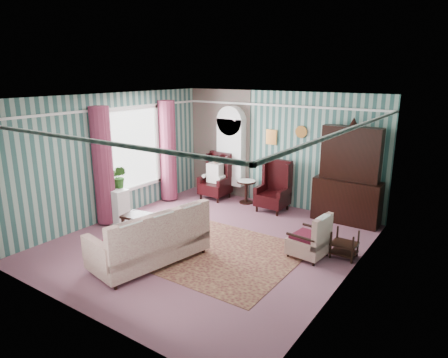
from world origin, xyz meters
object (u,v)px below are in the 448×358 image
Objects in this scene: wingback_left at (215,176)px; plant_stand at (116,206)px; floral_armchair at (309,234)px; coffee_table at (144,225)px; sofa at (149,236)px; bookcase at (231,157)px; dresser_hutch at (349,172)px; seated_woman at (215,178)px; wingback_right at (273,186)px; nest_table at (345,244)px; round_side_table at (246,192)px.

wingback_left reaches higher than plant_stand.
floral_armchair is 3.43m from coffee_table.
bookcase is at bearing 24.31° from sofa.
coffee_table is (-3.27, -3.18, -0.96)m from dresser_hutch.
seated_woman is (-3.50, -0.27, -0.59)m from dresser_hutch.
wingback_right is at bearing 0.00° from seated_woman.
seated_woman reaches higher than floral_armchair.
nest_table is (4.07, -1.55, -0.35)m from wingback_left.
bookcase is at bearing 71.51° from plant_stand.
bookcase is 0.68m from wingback_left.
coffee_table is at bearing -117.47° from wingback_right.
wingback_right is 1.06× the size of seated_woman.
round_side_table is (-2.60, -0.12, -0.88)m from dresser_hutch.
bookcase is 4.28m from sofa.
wingback_right is at bearing 146.25° from nest_table.
plant_stand is at bearing -120.38° from round_side_table.
dresser_hutch is at bearing 35.08° from plant_stand.
wingback_left is (-3.50, -0.27, -0.55)m from dresser_hutch.
wingback_right is 1.37× the size of floral_armchair.
nest_table is 0.59× the size of floral_armchair.
floral_armchair is at bearing -90.00° from dresser_hutch.
wingback_left is 0.04m from seated_woman.
round_side_table is 1.11× the size of nest_table.
coffee_table is (-0.67, -3.06, -0.08)m from round_side_table.
dresser_hutch reaches higher than bookcase.
seated_woman is at bearing 29.17° from sofa.
bookcase is 3.42m from coffee_table.
round_side_table is at bearing 59.62° from plant_stand.
wingback_right is at bearing 62.53° from coffee_table.
floral_armchair is 1.04× the size of coffee_table.
seated_woman is at bearing 159.15° from nest_table.
coffee_table is at bearing -135.72° from dresser_hutch.
dresser_hutch reaches higher than round_side_table.
wingback_right is 0.59× the size of sofa.
sofa is (0.33, -3.89, 0.22)m from round_side_table.
plant_stand is (-4.87, -1.20, 0.13)m from nest_table.
coffee_table is (-3.27, -1.01, -0.24)m from floral_armchair.
round_side_table is (0.65, -0.24, -0.82)m from bookcase.
wingback_right is 2.08× the size of round_side_table.
wingback_right is at bearing 48.19° from floral_armchair.
round_side_table is at bearing 57.29° from floral_armchair.
sofa is (-2.84, -2.19, 0.25)m from nest_table.
seated_woman is 1.97× the size of round_side_table.
sofa is (0.98, -4.13, -0.60)m from bookcase.
nest_table is (2.32, -1.55, -0.35)m from wingback_right.
seated_woman is (0.00, 0.00, -0.04)m from wingback_left.
sofa is (-2.27, -4.01, -0.66)m from dresser_hutch.
bookcase is at bearing 57.34° from seated_woman.
bookcase reaches higher than coffee_table.
seated_woman is at bearing -175.59° from dresser_hutch.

